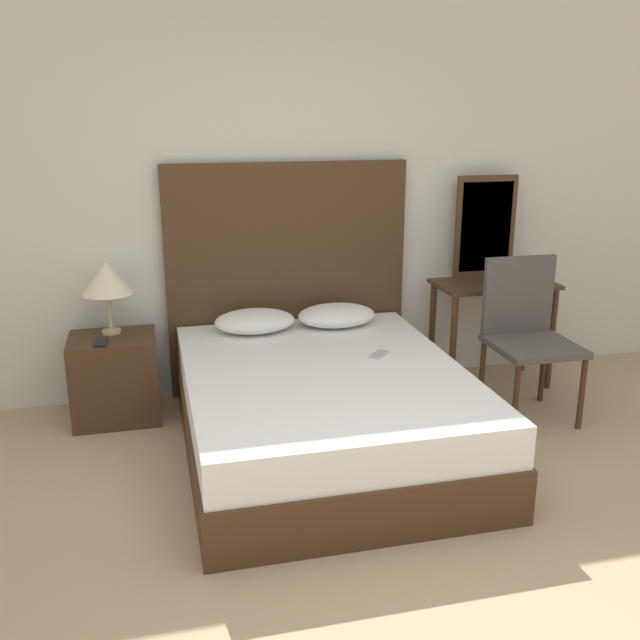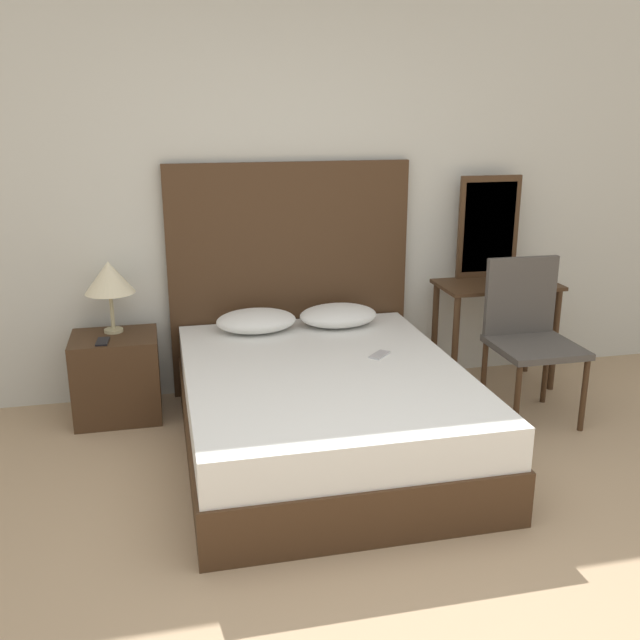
{
  "view_description": "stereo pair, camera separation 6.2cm",
  "coord_description": "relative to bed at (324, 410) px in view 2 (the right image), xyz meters",
  "views": [
    {
      "loc": [
        -0.87,
        -2.17,
        1.91
      ],
      "look_at": [
        0.04,
        1.52,
        0.76
      ],
      "focal_mm": 40.0,
      "sensor_mm": 36.0,
      "label": 1
    },
    {
      "loc": [
        -0.81,
        -2.19,
        1.91
      ],
      "look_at": [
        0.04,
        1.52,
        0.76
      ],
      "focal_mm": 40.0,
      "sensor_mm": 36.0,
      "label": 2
    }
  ],
  "objects": [
    {
      "name": "vanity_mirror",
      "position": [
        1.39,
        0.92,
        0.84
      ],
      "size": [
        0.44,
        0.03,
        0.71
      ],
      "color": "#422B19",
      "rests_on": "vanity_desk"
    },
    {
      "name": "phone_on_nightstand",
      "position": [
        -1.22,
        0.64,
        0.29
      ],
      "size": [
        0.08,
        0.15,
        0.01
      ],
      "color": "black",
      "rests_on": "nightstand"
    },
    {
      "name": "chair",
      "position": [
        1.37,
        0.23,
        0.32
      ],
      "size": [
        0.5,
        0.51,
        1.0
      ],
      "color": "#4C4742",
      "rests_on": "ground_plane"
    },
    {
      "name": "pillow_right",
      "position": [
        0.27,
        0.75,
        0.33
      ],
      "size": [
        0.51,
        0.37,
        0.14
      ],
      "color": "white",
      "rests_on": "bed"
    },
    {
      "name": "headboard",
      "position": [
        0.0,
        1.01,
        0.53
      ],
      "size": [
        1.62,
        0.05,
        1.56
      ],
      "color": "#422B19",
      "rests_on": "ground_plane"
    },
    {
      "name": "phone_on_bed",
      "position": [
        0.36,
        0.13,
        0.26
      ],
      "size": [
        0.16,
        0.16,
        0.01
      ],
      "color": "#B7B7BC",
      "rests_on": "bed"
    },
    {
      "name": "bed",
      "position": [
        0.0,
        0.0,
        0.0
      ],
      "size": [
        1.55,
        1.96,
        0.51
      ],
      "color": "#422B19",
      "rests_on": "ground_plane"
    },
    {
      "name": "pillow_left",
      "position": [
        -0.27,
        0.75,
        0.33
      ],
      "size": [
        0.51,
        0.37,
        0.14
      ],
      "color": "white",
      "rests_on": "bed"
    },
    {
      "name": "nightstand",
      "position": [
        -1.16,
        0.75,
        0.02
      ],
      "size": [
        0.52,
        0.43,
        0.54
      ],
      "color": "#422B19",
      "rests_on": "ground_plane"
    },
    {
      "name": "vanity_desk",
      "position": [
        1.39,
        0.73,
        0.34
      ],
      "size": [
        0.81,
        0.44,
        0.74
      ],
      "color": "#422B19",
      "rests_on": "ground_plane"
    },
    {
      "name": "wall_back",
      "position": [
        -0.04,
        1.08,
        1.1
      ],
      "size": [
        10.0,
        0.06,
        2.7
      ],
      "color": "silver",
      "rests_on": "ground_plane"
    },
    {
      "name": "ground_plane",
      "position": [
        -0.04,
        -1.42,
        -0.25
      ],
      "size": [
        16.0,
        16.0,
        0.0
      ],
      "primitive_type": "plane",
      "color": "tan"
    },
    {
      "name": "table_lamp",
      "position": [
        -1.16,
        0.83,
        0.64
      ],
      "size": [
        0.31,
        0.31,
        0.45
      ],
      "color": "tan",
      "rests_on": "nightstand"
    }
  ]
}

